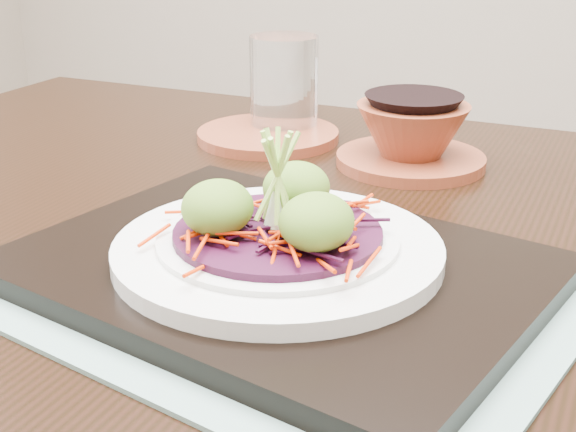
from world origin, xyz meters
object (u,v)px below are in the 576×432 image
(terracotta_bowl_set, at_px, (412,138))
(water_glass, at_px, (284,85))
(terracotta_side_plate, at_px, (268,135))
(serving_tray, at_px, (278,269))
(white_plate, at_px, (278,248))
(dining_table, at_px, (344,357))

(terracotta_bowl_set, bearing_deg, water_glass, 157.33)
(terracotta_side_plate, xyz_separation_m, terracotta_bowl_set, (0.18, -0.03, 0.02))
(water_glass, bearing_deg, terracotta_bowl_set, -22.67)
(serving_tray, distance_m, white_plate, 0.02)
(serving_tray, bearing_deg, water_glass, 125.18)
(serving_tray, relative_size, white_plate, 1.54)
(dining_table, height_order, terracotta_bowl_set, terracotta_bowl_set)
(serving_tray, relative_size, water_glass, 3.19)
(white_plate, bearing_deg, terracotta_bowl_set, 85.28)
(serving_tray, height_order, terracotta_side_plate, serving_tray)
(serving_tray, xyz_separation_m, terracotta_side_plate, (-0.15, 0.34, -0.01))
(dining_table, relative_size, white_plate, 5.62)
(white_plate, xyz_separation_m, water_glass, (-0.15, 0.38, 0.03))
(dining_table, xyz_separation_m, serving_tray, (-0.03, -0.09, 0.12))
(white_plate, relative_size, terracotta_side_plate, 1.45)
(terracotta_side_plate, xyz_separation_m, water_glass, (0.00, 0.04, 0.05))
(terracotta_side_plate, relative_size, terracotta_bowl_set, 0.91)
(serving_tray, bearing_deg, terracotta_side_plate, 127.99)
(terracotta_bowl_set, bearing_deg, serving_tray, -94.72)
(dining_table, relative_size, terracotta_bowl_set, 7.43)
(white_plate, bearing_deg, water_glass, 110.97)
(dining_table, height_order, terracotta_side_plate, terracotta_side_plate)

